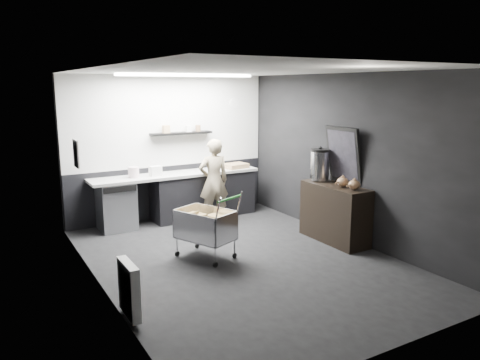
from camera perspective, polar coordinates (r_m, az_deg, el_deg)
floor at (r=6.91m, az=0.27°, el=-9.76°), size 5.50×5.50×0.00m
ceiling at (r=6.45m, az=0.30°, el=13.22°), size 5.50×5.50×0.00m
wall_back at (r=9.00m, az=-8.62°, el=3.96°), size 5.50×0.00×5.50m
wall_front at (r=4.45m, az=18.52°, el=-4.12°), size 5.50×0.00×5.50m
wall_left at (r=5.82m, az=-16.98°, el=-0.47°), size 0.00×5.50×5.50m
wall_right at (r=7.74m, az=13.18°, el=2.59°), size 0.00×5.50×5.50m
kitchen_wall_panel at (r=8.93m, az=-8.67°, el=7.13°), size 3.95×0.02×1.70m
dado_panel at (r=9.13m, az=-8.42°, el=-1.35°), size 3.95×0.02×1.00m
floating_shelf at (r=8.92m, az=-7.17°, el=5.69°), size 1.20×0.22×0.04m
wall_clock at (r=9.51m, az=-0.73°, el=9.32°), size 0.20×0.03×0.20m
poster at (r=7.04m, az=-19.37°, el=3.04°), size 0.02×0.30×0.40m
poster_red_band at (r=7.03m, az=-19.37°, el=3.61°), size 0.02×0.22×0.10m
radiator at (r=5.30m, az=-13.38°, el=-12.82°), size 0.10×0.50×0.60m
ceiling_strip at (r=8.10m, az=-6.50°, el=12.57°), size 2.40×0.20×0.04m
prep_counter at (r=8.91m, az=-6.86°, el=-1.90°), size 3.20×0.61×0.90m
person at (r=8.61m, az=-3.22°, el=-0.12°), size 0.61×0.44×1.56m
shopping_cart at (r=6.90m, az=-4.28°, el=-5.76°), size 0.85×1.09×0.98m
sideboard at (r=7.76m, az=11.41°, el=-3.05°), size 0.53×1.24×1.86m
fire_extinguisher at (r=5.60m, az=-13.27°, el=-12.52°), size 0.16×0.16×0.52m
cardboard_box at (r=9.25m, az=-0.55°, el=1.75°), size 0.48×0.39×0.09m
pink_tub at (r=8.48m, az=-12.84°, el=0.92°), size 0.19×0.19×0.19m
white_container at (r=8.55m, az=-10.27°, el=1.08°), size 0.21×0.17×0.18m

